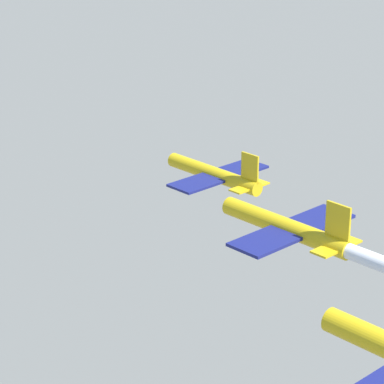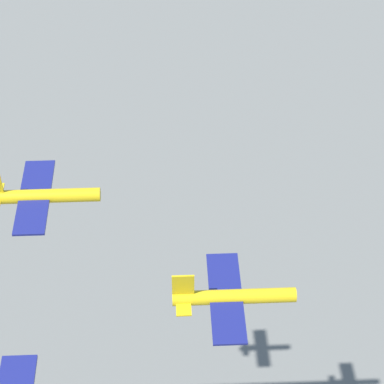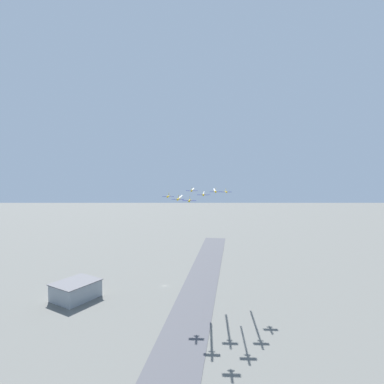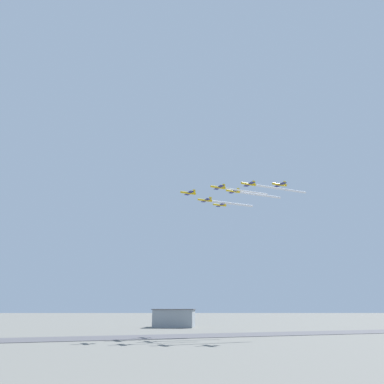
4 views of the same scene
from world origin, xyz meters
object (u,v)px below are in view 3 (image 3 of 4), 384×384
jet_2 (178,199)px  jet_6 (226,192)px  jet_0 (190,201)px  jet_4 (192,191)px  hangar (76,290)px  jet_5 (168,196)px  jet_3 (215,192)px  jet_1 (203,195)px

jet_2 → jet_6: 46.26m
jet_0 → jet_2: 17.34m
jet_0 → jet_4: (-26.12, -14.50, 4.81)m
hangar → jet_2: jet_2 is taller
jet_4 → jet_6: jet_4 is taller
jet_4 → jet_6: size_ratio=1.00×
jet_5 → jet_0: bearing=120.5°
jet_3 → jet_6: 17.36m
jet_5 → jet_6: (-34.38, 31.17, 2.68)m
jet_6 → jet_4: bearing=29.5°
jet_5 → jet_6: size_ratio=1.00×
jet_5 → jet_3: bearing=-180.0°
jet_2 → jet_3: size_ratio=1.00×
jet_1 → jet_5: jet_1 is taller
jet_5 → jet_4: bearing=-180.0°
jet_0 → jet_1: 17.55m
jet_3 → jet_6: jet_3 is taller
hangar → jet_1: jet_1 is taller
jet_1 → jet_3: size_ratio=1.00×
jet_1 → jet_6: jet_6 is taller
jet_3 → jet_6: (-17.33, 0.44, -0.99)m
hangar → jet_0: (-19.65, 89.70, 70.88)m
hangar → jet_1: 122.14m
jet_1 → jet_3: bearing=-120.5°
jet_1 → jet_0: bearing=59.5°
hangar → jet_3: 129.51m
jet_2 → jet_5: size_ratio=1.00×
jet_4 → jet_1: bearing=120.5°
jet_0 → jet_3: jet_3 is taller
hangar → jet_4: bearing=121.3°
jet_1 → jet_6: (-34.65, 0.87, 0.32)m
jet_0 → jet_2: bearing=-59.5°
jet_2 → jet_3: bearing=-150.5°
hangar → jet_5: (-37.25, 59.84, 71.31)m
jet_6 → jet_3: bearing=59.5°
hangar → jet_5: 100.26m
jet_0 → jet_4: size_ratio=1.00×
jet_4 → jet_5: 18.11m
jet_3 → jet_4: jet_4 is taller
jet_4 → jet_2: bearing=59.5°
jet_0 → hangar: bearing=-16.7°
jet_3 → hangar: bearing=1.9°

